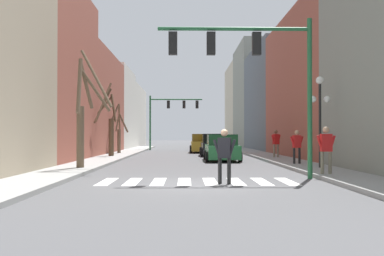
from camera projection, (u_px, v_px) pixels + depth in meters
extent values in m
plane|color=#4C4C4F|center=(198.00, 185.00, 14.59)|extent=(240.00, 240.00, 0.00)
cube|color=gray|center=(27.00, 183.00, 14.51)|extent=(2.16, 90.00, 0.15)
cube|color=gray|center=(367.00, 182.00, 14.67)|extent=(2.16, 90.00, 0.15)
cube|color=#934C3D|center=(31.00, 74.00, 26.75)|extent=(6.00, 10.14, 10.48)
cube|color=#934C3D|center=(78.00, 104.00, 38.54)|extent=(6.00, 13.48, 8.58)
cube|color=beige|center=(104.00, 109.00, 50.48)|extent=(6.00, 10.40, 9.01)
cube|color=beige|center=(120.00, 117.00, 63.26)|extent=(6.00, 15.17, 8.36)
cube|color=#934C3D|center=(328.00, 86.00, 31.50)|extent=(6.00, 15.65, 10.07)
cube|color=#515B66|center=(282.00, 100.00, 46.60)|extent=(6.00, 14.56, 10.58)
cube|color=gray|center=(260.00, 97.00, 60.15)|extent=(6.00, 12.50, 13.55)
cube|color=#BCB299|center=(247.00, 106.00, 73.28)|extent=(6.00, 13.78, 12.80)
cube|color=white|center=(107.00, 182.00, 15.63)|extent=(0.45, 2.60, 0.01)
cube|color=white|center=(133.00, 182.00, 15.64)|extent=(0.45, 2.60, 0.01)
cube|color=white|center=(159.00, 182.00, 15.65)|extent=(0.45, 2.60, 0.01)
cube|color=white|center=(184.00, 182.00, 15.67)|extent=(0.45, 2.60, 0.01)
cube|color=white|center=(210.00, 181.00, 15.68)|extent=(0.45, 2.60, 0.01)
cube|color=white|center=(236.00, 181.00, 15.69)|extent=(0.45, 2.60, 0.01)
cube|color=white|center=(261.00, 181.00, 15.71)|extent=(0.45, 2.60, 0.01)
cube|color=white|center=(287.00, 181.00, 15.72)|extent=(0.45, 2.60, 0.01)
cylinder|color=#236038|center=(310.00, 98.00, 16.69)|extent=(0.18, 0.18, 5.98)
cylinder|color=#236038|center=(234.00, 29.00, 16.69)|extent=(5.66, 0.14, 0.14)
cube|color=black|center=(257.00, 44.00, 16.69)|extent=(0.32, 0.28, 0.84)
cube|color=black|center=(211.00, 44.00, 16.67)|extent=(0.32, 0.28, 0.84)
cube|color=black|center=(173.00, 43.00, 16.65)|extent=(0.32, 0.28, 0.84)
cylinder|color=#236038|center=(150.00, 123.00, 48.29)|extent=(0.18, 0.18, 5.86)
cylinder|color=#236038|center=(176.00, 99.00, 48.37)|extent=(5.61, 0.14, 0.14)
cube|color=black|center=(168.00, 104.00, 48.35)|extent=(0.32, 0.28, 0.84)
cube|color=black|center=(184.00, 105.00, 48.37)|extent=(0.32, 0.28, 0.84)
cube|color=black|center=(197.00, 105.00, 48.39)|extent=(0.32, 0.28, 0.84)
cylinder|color=black|center=(320.00, 126.00, 20.39)|extent=(0.12, 0.12, 3.79)
sphere|color=white|center=(320.00, 80.00, 20.43)|extent=(0.36, 0.36, 0.36)
sphere|color=white|center=(313.00, 99.00, 20.41)|extent=(0.31, 0.31, 0.31)
sphere|color=white|center=(327.00, 99.00, 20.42)|extent=(0.31, 0.31, 0.31)
cube|color=#236B38|center=(222.00, 152.00, 28.14)|extent=(1.92, 4.69, 0.82)
cube|color=#133A1E|center=(222.00, 140.00, 28.16)|extent=(1.76, 2.44, 0.67)
cylinder|color=black|center=(205.00, 155.00, 29.58)|extent=(0.22, 0.64, 0.64)
cylinder|color=black|center=(235.00, 155.00, 29.61)|extent=(0.22, 0.64, 0.64)
cylinder|color=black|center=(207.00, 157.00, 26.67)|extent=(0.22, 0.64, 0.64)
cylinder|color=black|center=(240.00, 157.00, 26.70)|extent=(0.22, 0.64, 0.64)
cube|color=#A38423|center=(201.00, 146.00, 41.26)|extent=(1.81, 4.75, 0.85)
cube|color=#594813|center=(201.00, 138.00, 41.27)|extent=(1.67, 2.47, 0.69)
cylinder|color=black|center=(191.00, 149.00, 42.71)|extent=(0.22, 0.64, 0.64)
cylinder|color=black|center=(210.00, 149.00, 42.74)|extent=(0.22, 0.64, 0.64)
cylinder|color=black|center=(191.00, 150.00, 39.77)|extent=(0.22, 0.64, 0.64)
cylinder|color=black|center=(212.00, 150.00, 39.80)|extent=(0.22, 0.64, 0.64)
cube|color=black|center=(213.00, 148.00, 34.76)|extent=(1.71, 4.50, 0.85)
cube|color=black|center=(213.00, 138.00, 34.77)|extent=(1.57, 2.34, 0.69)
cylinder|color=black|center=(201.00, 151.00, 36.13)|extent=(0.22, 0.64, 0.64)
cylinder|color=black|center=(223.00, 151.00, 36.16)|extent=(0.22, 0.64, 0.64)
cylinder|color=black|center=(202.00, 153.00, 33.34)|extent=(0.22, 0.64, 0.64)
cylinder|color=black|center=(226.00, 152.00, 33.37)|extent=(0.22, 0.64, 0.64)
cylinder|color=black|center=(220.00, 171.00, 14.93)|extent=(0.13, 0.13, 0.86)
cylinder|color=black|center=(229.00, 171.00, 14.84)|extent=(0.13, 0.13, 0.86)
cube|color=black|center=(224.00, 148.00, 14.90)|extent=(0.47, 0.35, 0.68)
sphere|color=tan|center=(224.00, 133.00, 14.91)|extent=(0.24, 0.24, 0.24)
cylinder|color=black|center=(217.00, 149.00, 14.96)|extent=(0.31, 0.17, 0.66)
cylinder|color=black|center=(232.00, 149.00, 14.83)|extent=(0.31, 0.17, 0.66)
cylinder|color=#7A705B|center=(274.00, 151.00, 29.86)|extent=(0.13, 0.13, 0.86)
cylinder|color=#7A705B|center=(278.00, 151.00, 30.02)|extent=(0.13, 0.13, 0.86)
cube|color=red|center=(276.00, 139.00, 29.95)|extent=(0.48, 0.41, 0.68)
sphere|color=brown|center=(276.00, 132.00, 29.96)|extent=(0.24, 0.24, 0.24)
cylinder|color=red|center=(273.00, 140.00, 29.83)|extent=(0.30, 0.23, 0.65)
cylinder|color=red|center=(279.00, 140.00, 30.07)|extent=(0.30, 0.23, 0.65)
cylinder|color=#7A705B|center=(322.00, 163.00, 17.01)|extent=(0.13, 0.13, 0.85)
cylinder|color=#7A705B|center=(330.00, 163.00, 17.05)|extent=(0.13, 0.13, 0.85)
cube|color=red|center=(326.00, 143.00, 17.04)|extent=(0.44, 0.28, 0.67)
sphere|color=tan|center=(326.00, 130.00, 17.05)|extent=(0.24, 0.24, 0.24)
cylinder|color=red|center=(320.00, 144.00, 17.01)|extent=(0.30, 0.12, 0.65)
cylinder|color=red|center=(332.00, 144.00, 17.07)|extent=(0.30, 0.12, 0.65)
cylinder|color=black|center=(299.00, 156.00, 23.18)|extent=(0.12, 0.12, 0.82)
cylinder|color=black|center=(294.00, 156.00, 23.11)|extent=(0.12, 0.12, 0.82)
cube|color=red|center=(297.00, 142.00, 23.16)|extent=(0.44, 0.31, 0.64)
sphere|color=tan|center=(297.00, 132.00, 23.16)|extent=(0.23, 0.23, 0.23)
cylinder|color=red|center=(301.00, 142.00, 23.21)|extent=(0.29, 0.15, 0.62)
cylinder|color=red|center=(293.00, 142.00, 23.10)|extent=(0.29, 0.15, 0.62)
cylinder|color=brown|center=(119.00, 141.00, 36.81)|extent=(0.28, 0.28, 1.93)
cylinder|color=brown|center=(117.00, 123.00, 37.26)|extent=(0.49, 0.97, 1.38)
cylinder|color=brown|center=(113.00, 117.00, 36.68)|extent=(0.99, 0.41, 2.22)
cylinder|color=brown|center=(119.00, 118.00, 37.56)|extent=(0.28, 1.57, 2.38)
cylinder|color=brown|center=(123.00, 123.00, 36.87)|extent=(0.85, 0.22, 1.63)
cylinder|color=brown|center=(113.00, 118.00, 37.13)|extent=(1.25, 0.76, 2.36)
cylinder|color=brown|center=(111.00, 137.00, 31.74)|extent=(0.37, 0.37, 2.63)
cylinder|color=brown|center=(102.00, 109.00, 31.71)|extent=(1.43, 0.24, 1.73)
cylinder|color=brown|center=(113.00, 108.00, 31.37)|extent=(0.59, 0.97, 2.03)
cylinder|color=brown|center=(104.00, 102.00, 30.81)|extent=(0.80, 2.07, 2.83)
cylinder|color=brown|center=(103.00, 105.00, 31.06)|extent=(1.01, 1.57, 2.54)
cylinder|color=brown|center=(80.00, 137.00, 20.43)|extent=(0.34, 0.34, 2.79)
cylinder|color=brown|center=(79.00, 85.00, 19.95)|extent=(0.31, 1.19, 2.57)
cylinder|color=brown|center=(96.00, 78.00, 19.87)|extent=(1.70, 1.41, 2.75)
cylinder|color=brown|center=(95.00, 90.00, 20.68)|extent=(1.38, 0.56, 2.00)
cylinder|color=brown|center=(87.00, 86.00, 20.96)|extent=(0.48, 1.14, 2.06)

